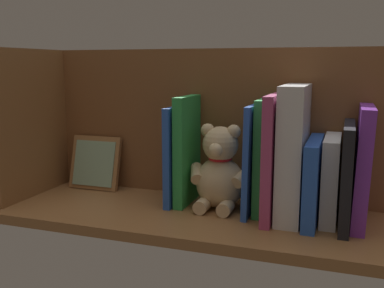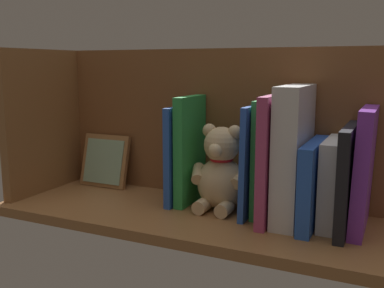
% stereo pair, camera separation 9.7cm
% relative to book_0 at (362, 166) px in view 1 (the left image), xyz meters
% --- Properties ---
extents(ground_plane, '(0.88, 0.32, 0.02)m').
position_rel_book_0_xyz_m(ground_plane, '(0.35, 0.04, -0.13)').
color(ground_plane, brown).
extents(shelf_back_panel, '(0.88, 0.02, 0.36)m').
position_rel_book_0_xyz_m(shelf_back_panel, '(0.35, -0.10, 0.06)').
color(shelf_back_panel, brown).
rests_on(shelf_back_panel, ground_plane).
extents(shelf_side_divider, '(0.02, 0.26, 0.36)m').
position_rel_book_0_xyz_m(shelf_side_divider, '(0.77, 0.04, 0.06)').
color(shelf_side_divider, brown).
rests_on(shelf_side_divider, ground_plane).
extents(book_0, '(0.03, 0.17, 0.24)m').
position_rel_book_0_xyz_m(book_0, '(0.00, 0.00, 0.00)').
color(book_0, purple).
rests_on(book_0, ground_plane).
extents(book_1, '(0.02, 0.19, 0.21)m').
position_rel_book_0_xyz_m(book_1, '(0.03, 0.01, -0.02)').
color(book_1, black).
rests_on(book_1, ground_plane).
extents(book_2, '(0.03, 0.16, 0.18)m').
position_rel_book_0_xyz_m(book_2, '(0.06, -0.01, -0.03)').
color(book_2, silver).
rests_on(book_2, ground_plane).
extents(book_3, '(0.03, 0.19, 0.17)m').
position_rel_book_0_xyz_m(book_3, '(0.09, 0.01, -0.03)').
color(book_3, blue).
rests_on(book_3, ground_plane).
extents(dictionary_thick_white, '(0.05, 0.18, 0.28)m').
position_rel_book_0_xyz_m(dictionary_thick_white, '(0.14, 0.00, 0.02)').
color(dictionary_thick_white, silver).
rests_on(dictionary_thick_white, ground_plane).
extents(book_4, '(0.02, 0.19, 0.26)m').
position_rel_book_0_xyz_m(book_4, '(0.18, 0.01, 0.01)').
color(book_4, '#B23F72').
rests_on(book_4, ground_plane).
extents(book_5, '(0.02, 0.14, 0.25)m').
position_rel_book_0_xyz_m(book_5, '(0.20, -0.02, 0.00)').
color(book_5, green).
rests_on(book_5, ground_plane).
extents(book_6, '(0.02, 0.16, 0.24)m').
position_rel_book_0_xyz_m(book_6, '(0.22, -0.01, -0.00)').
color(book_6, blue).
rests_on(book_6, ground_plane).
extents(teddy_bear, '(0.16, 0.12, 0.19)m').
position_rel_book_0_xyz_m(teddy_bear, '(0.30, -0.00, -0.04)').
color(teddy_bear, '#D1B284').
rests_on(teddy_bear, ground_plane).
extents(book_7, '(0.02, 0.13, 0.25)m').
position_rel_book_0_xyz_m(book_7, '(0.38, -0.02, 0.00)').
color(book_7, green).
rests_on(book_7, ground_plane).
extents(book_8, '(0.02, 0.14, 0.23)m').
position_rel_book_0_xyz_m(book_8, '(0.40, -0.02, -0.01)').
color(book_8, blue).
rests_on(book_8, ground_plane).
extents(picture_frame_leaning, '(0.14, 0.05, 0.14)m').
position_rel_book_0_xyz_m(picture_frame_leaning, '(0.65, -0.06, -0.05)').
color(picture_frame_leaning, '#9E6B3D').
rests_on(picture_frame_leaning, ground_plane).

